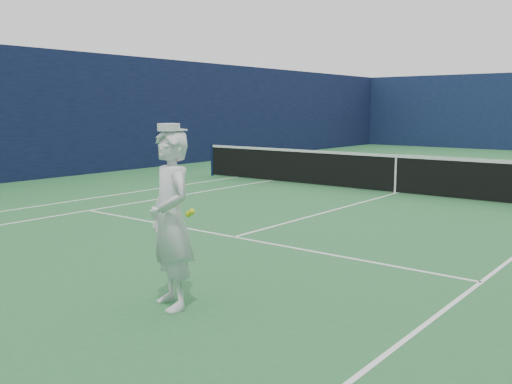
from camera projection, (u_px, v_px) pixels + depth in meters
ground at (395, 194)px, 14.71m from camera, size 80.00×80.00×0.00m
court_markings at (395, 193)px, 14.71m from camera, size 11.03×23.83×0.01m
windscreen_fence at (398, 116)px, 14.41m from camera, size 20.12×36.12×4.00m
tennis_net at (396, 172)px, 14.63m from camera, size 12.88×0.09×1.07m
tennis_player at (171, 219)px, 6.20m from camera, size 0.84×0.75×2.03m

